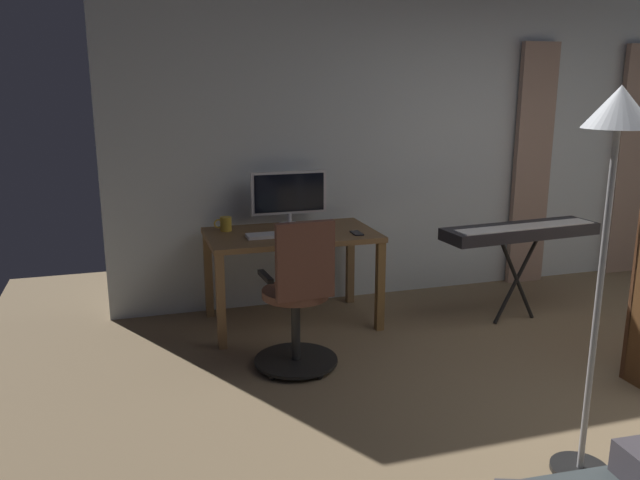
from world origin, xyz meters
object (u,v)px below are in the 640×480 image
Objects in this scene: office_chair at (299,302)px; computer_monitor at (289,195)px; piano_keyboard at (521,233)px; mug_tea at (225,224)px; desk at (291,244)px; floor_lamp at (614,162)px; computer_keyboard at (276,235)px; cell_phone_face_up at (357,233)px.

computer_monitor is at bearing 74.94° from office_chair.
mug_tea is at bearing -21.69° from piano_keyboard.
floor_lamp is (-0.84, 2.34, 0.88)m from desk.
floor_lamp reaches higher than piano_keyboard.
computer_keyboard is 1.89m from piano_keyboard.
mug_tea reaches higher than computer_keyboard.
cell_phone_face_up is (-0.41, 0.45, -0.24)m from computer_monitor.
mug_tea is at bearing -22.68° from desk.
computer_keyboard is (0.15, 0.09, 0.11)m from desk.
computer_monitor is at bearing -119.29° from computer_keyboard.
piano_keyboard is at bearing 164.12° from desk.
computer_monitor is 2.77m from floor_lamp.
mug_tea is at bearing -20.71° from cell_phone_face_up.
computer_keyboard is 0.33× the size of piano_keyboard.
office_chair is 0.80m from computer_keyboard.
desk is 1.77m from piano_keyboard.
office_chair reaches higher than mug_tea.
computer_monitor is at bearing -173.41° from mug_tea.
desk is 0.70× the size of floor_lamp.
desk is 0.43m from computer_monitor.
office_chair is 2.38× the size of computer_keyboard.
desk is 0.53m from mug_tea.
floor_lamp is (-0.79, 2.60, 0.53)m from computer_monitor.
floor_lamp is at bearing 109.76° from desk.
piano_keyboard reaches higher than computer_keyboard.
mug_tea is at bearing -62.63° from floor_lamp.
office_chair is at bearing 6.45° from piano_keyboard.
floor_lamp reaches higher than office_chair.
office_chair is 0.79× the size of piano_keyboard.
office_chair reaches higher than piano_keyboard.
office_chair is 1.92m from piano_keyboard.
desk is 0.20m from computer_keyboard.
computer_keyboard is at bearing -66.30° from floor_lamp.
desk is 0.51m from cell_phone_face_up.
office_chair is 0.95m from cell_phone_face_up.
computer_monitor is 4.49× the size of mug_tea.
floor_lamp is at bearing 60.82° from piano_keyboard.
mug_tea reaches higher than cell_phone_face_up.
computer_monitor reaches higher than desk.
computer_monitor is at bearing -101.43° from desk.
floor_lamp reaches higher than mug_tea.
floor_lamp is at bearing 101.88° from cell_phone_face_up.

